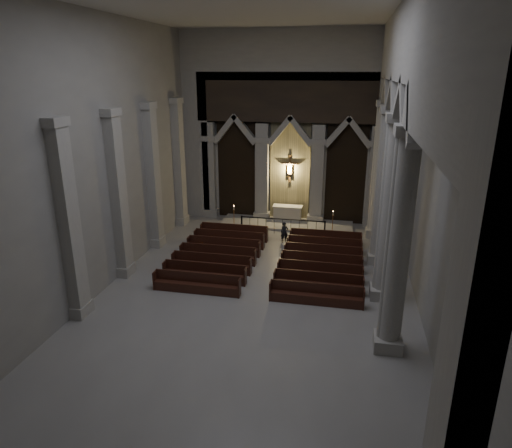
# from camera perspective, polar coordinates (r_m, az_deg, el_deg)

# --- Properties ---
(room) EXTENTS (24.00, 24.10, 12.00)m
(room) POSITION_cam_1_polar(r_m,az_deg,el_deg) (17.92, -0.39, 12.24)
(room) COLOR gray
(room) RESTS_ON ground
(sanctuary_wall) EXTENTS (14.00, 0.77, 12.00)m
(sanctuary_wall) POSITION_cam_1_polar(r_m,az_deg,el_deg) (29.34, 4.35, 12.81)
(sanctuary_wall) COLOR #AAA79F
(sanctuary_wall) RESTS_ON ground
(right_arcade) EXTENTS (1.00, 24.00, 12.00)m
(right_arcade) POSITION_cam_1_polar(r_m,az_deg,el_deg) (18.93, 17.42, 12.45)
(right_arcade) COLOR #AAA79F
(right_arcade) RESTS_ON ground
(left_pilasters) EXTENTS (0.60, 13.00, 8.03)m
(left_pilasters) POSITION_cam_1_polar(r_m,az_deg,el_deg) (24.06, -14.58, 4.38)
(left_pilasters) COLOR #AAA79F
(left_pilasters) RESTS_ON ground
(sanctuary_step) EXTENTS (8.50, 2.60, 0.15)m
(sanctuary_step) POSITION_cam_1_polar(r_m,az_deg,el_deg) (29.84, 3.82, 0.03)
(sanctuary_step) COLOR #AAA79F
(sanctuary_step) RESTS_ON ground
(altar) EXTENTS (1.94, 0.78, 0.99)m
(altar) POSITION_cam_1_polar(r_m,az_deg,el_deg) (30.20, 3.95, 1.40)
(altar) COLOR #BCB6A5
(altar) RESTS_ON sanctuary_step
(altar_rail) EXTENTS (5.23, 0.09, 1.03)m
(altar_rail) POSITION_cam_1_polar(r_m,az_deg,el_deg) (27.94, 3.34, 0.04)
(altar_rail) COLOR black
(altar_rail) RESTS_ON ground
(candle_stand_left) EXTENTS (0.27, 0.27, 1.62)m
(candle_stand_left) POSITION_cam_1_polar(r_m,az_deg,el_deg) (28.73, -2.76, 0.07)
(candle_stand_left) COLOR #B77138
(candle_stand_left) RESTS_ON ground
(candle_stand_right) EXTENTS (0.26, 0.26, 1.57)m
(candle_stand_right) POSITION_cam_1_polar(r_m,az_deg,el_deg) (28.15, 9.51, -0.60)
(candle_stand_right) COLOR #B77138
(candle_stand_right) RESTS_ON ground
(pews) EXTENTS (9.47, 7.40, 0.91)m
(pews) POSITION_cam_1_polar(r_m,az_deg,el_deg) (23.52, 1.58, -4.64)
(pews) COLOR black
(pews) RESTS_ON ground
(worshipper) EXTENTS (0.52, 0.42, 1.23)m
(worshipper) POSITION_cam_1_polar(r_m,az_deg,el_deg) (26.65, 3.58, -1.06)
(worshipper) COLOR black
(worshipper) RESTS_ON ground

